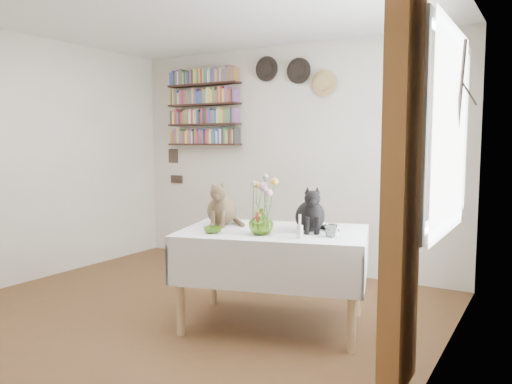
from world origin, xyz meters
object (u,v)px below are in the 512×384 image
Objects in this scene: dining_table at (274,254)px; black_cat at (310,208)px; bookshelf_unit at (204,108)px; flower_vase at (261,222)px; tabby_cat at (222,202)px.

black_cat is (0.26, 0.11, 0.36)m from dining_table.
bookshelf_unit is (-1.86, 1.61, 1.28)m from dining_table.
dining_table is 0.35m from flower_vase.
tabby_cat reaches higher than dining_table.
tabby_cat is 0.56m from flower_vase.
bookshelf_unit is (-1.37, 1.60, 0.91)m from tabby_cat.
tabby_cat is (-0.49, 0.01, 0.37)m from dining_table.
dining_table is at bearing 92.97° from flower_vase.
bookshelf_unit is at bearing 109.80° from tabby_cat.
dining_table is 0.61m from tabby_cat.
flower_vase is 0.19× the size of bookshelf_unit.
bookshelf_unit is (-1.87, 1.82, 0.99)m from flower_vase.
black_cat is 0.36× the size of bookshelf_unit.
flower_vase is 2.79m from bookshelf_unit.
bookshelf_unit is at bearing 139.13° from dining_table.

